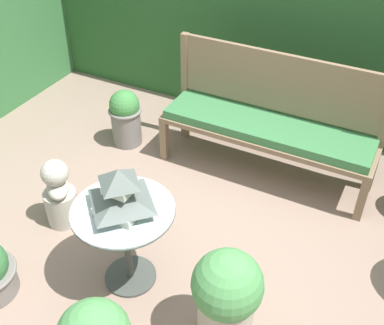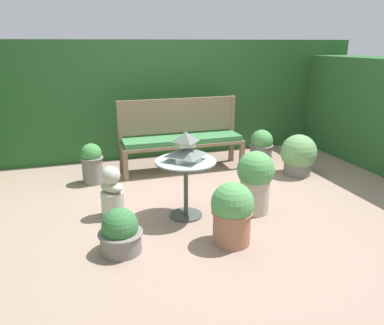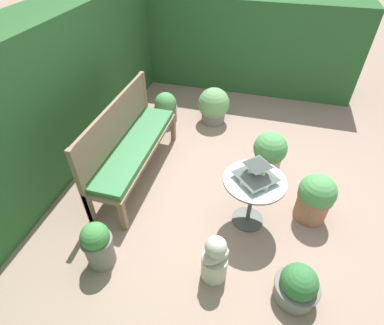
% 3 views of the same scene
% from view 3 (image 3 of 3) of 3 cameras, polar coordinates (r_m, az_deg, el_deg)
% --- Properties ---
extents(ground, '(30.00, 30.00, 0.00)m').
position_cam_3_polar(ground, '(3.59, 6.84, -5.81)').
color(ground, gray).
extents(foliage_hedge_back, '(6.40, 0.74, 1.75)m').
position_cam_3_polar(foliage_hedge_back, '(3.91, -27.29, 10.19)').
color(foliage_hedge_back, '#285628').
rests_on(foliage_hedge_back, ground).
extents(foliage_hedge_right, '(0.70, 3.50, 1.51)m').
position_cam_3_polar(foliage_hedge_right, '(5.64, 11.34, 21.16)').
color(foliage_hedge_right, '#285628').
rests_on(foliage_hedge_right, ground).
extents(garden_bench, '(1.69, 0.44, 0.48)m').
position_cam_3_polar(garden_bench, '(3.60, -10.70, 2.63)').
color(garden_bench, '#7F664C').
rests_on(garden_bench, ground).
extents(bench_backrest, '(1.69, 0.06, 0.98)m').
position_cam_3_polar(bench_backrest, '(3.52, -14.25, 6.81)').
color(bench_backrest, '#7F664C').
rests_on(bench_backrest, ground).
extents(patio_table, '(0.61, 0.61, 0.60)m').
position_cam_3_polar(patio_table, '(3.01, 11.55, -5.06)').
color(patio_table, '#424742').
rests_on(patio_table, ground).
extents(pagoda_birdhouse, '(0.34, 0.34, 0.29)m').
position_cam_3_polar(pagoda_birdhouse, '(2.83, 12.23, -1.48)').
color(pagoda_birdhouse, '#B2BCA8').
rests_on(pagoda_birdhouse, patio_table).
extents(garden_bust, '(0.29, 0.30, 0.54)m').
position_cam_3_polar(garden_bust, '(2.74, 4.36, -17.99)').
color(garden_bust, '#B7B2A3').
rests_on(garden_bust, ground).
extents(potted_plant_bench_left, '(0.48, 0.48, 0.55)m').
position_cam_3_polar(potted_plant_bench_left, '(4.63, 4.13, 10.67)').
color(potted_plant_bench_left, slate).
rests_on(potted_plant_bench_left, ground).
extents(potted_plant_hedge_corner, '(0.36, 0.36, 0.47)m').
position_cam_3_polar(potted_plant_hedge_corner, '(4.66, -5.01, 10.35)').
color(potted_plant_hedge_corner, slate).
rests_on(potted_plant_hedge_corner, ground).
extents(potted_plant_bench_right, '(0.38, 0.38, 0.57)m').
position_cam_3_polar(potted_plant_bench_right, '(3.37, 22.41, -6.18)').
color(potted_plant_bench_right, '#9E664C').
rests_on(potted_plant_bench_right, ground).
extents(potted_plant_path_edge, '(0.29, 0.29, 0.52)m').
position_cam_3_polar(potted_plant_path_edge, '(2.93, -17.55, -14.61)').
color(potted_plant_path_edge, slate).
rests_on(potted_plant_path_edge, ground).
extents(potted_plant_table_far, '(0.38, 0.38, 0.40)m').
position_cam_3_polar(potted_plant_table_far, '(2.85, 19.43, -21.26)').
color(potted_plant_table_far, slate).
rests_on(potted_plant_table_far, ground).
extents(potted_plant_table_near, '(0.39, 0.39, 0.66)m').
position_cam_3_polar(potted_plant_table_near, '(3.62, 14.40, 1.34)').
color(potted_plant_table_near, '#ADA393').
rests_on(potted_plant_table_near, ground).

